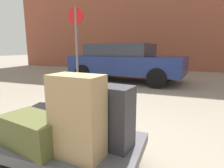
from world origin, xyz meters
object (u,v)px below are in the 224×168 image
at_px(luggage_cart, 71,146).
at_px(suitcase_black_rear_left, 53,119).
at_px(duffel_bag_olive_stacked_top, 34,131).
at_px(suitcase_charcoal_front_right, 111,117).
at_px(parked_car, 125,61).
at_px(suitcase_tan_center, 77,117).
at_px(no_parking_sign, 76,40).

bearing_deg(luggage_cart, suitcase_black_rear_left, 153.26).
bearing_deg(luggage_cart, duffel_bag_olive_stacked_top, -139.05).
bearing_deg(suitcase_charcoal_front_right, luggage_cart, -165.81).
relative_size(luggage_cart, parked_car, 0.31).
xyz_separation_m(luggage_cart, suitcase_tan_center, (0.22, -0.21, 0.41)).
height_order(suitcase_charcoal_front_right, parked_car, parked_car).
height_order(luggage_cart, duffel_bag_olive_stacked_top, duffel_bag_olive_stacked_top).
bearing_deg(suitcase_tan_center, suitcase_black_rear_left, 151.32).
relative_size(suitcase_tan_center, suitcase_charcoal_front_right, 1.22).
bearing_deg(parked_car, duffel_bag_olive_stacked_top, -81.97).
bearing_deg(duffel_bag_olive_stacked_top, suitcase_tan_center, 10.85).
height_order(luggage_cart, parked_car, parked_car).
xyz_separation_m(suitcase_tan_center, parked_car, (-1.26, 5.67, 0.08)).
xyz_separation_m(luggage_cart, no_parking_sign, (-2.03, 3.59, 1.23)).
bearing_deg(suitcase_black_rear_left, duffel_bag_olive_stacked_top, -86.93).
relative_size(luggage_cart, duffel_bag_olive_stacked_top, 2.28).
bearing_deg(luggage_cart, suitcase_charcoal_front_right, 5.58).
bearing_deg(suitcase_tan_center, duffel_bag_olive_stacked_top, -174.61).
bearing_deg(duffel_bag_olive_stacked_top, suitcase_charcoal_front_right, 32.16).
bearing_deg(suitcase_charcoal_front_right, parked_car, 113.63).
bearing_deg(suitcase_black_rear_left, parked_car, 87.62).
xyz_separation_m(suitcase_charcoal_front_right, no_parking_sign, (-2.45, 3.55, 0.88)).
distance_m(duffel_bag_olive_stacked_top, suitcase_black_rear_left, 0.38).
bearing_deg(duffel_bag_olive_stacked_top, suitcase_black_rear_left, 114.45).
relative_size(suitcase_charcoal_front_right, parked_car, 0.13).
bearing_deg(suitcase_black_rear_left, luggage_cart, -36.79).
distance_m(suitcase_black_rear_left, suitcase_charcoal_front_right, 0.77).
bearing_deg(suitcase_black_rear_left, no_parking_sign, 106.39).
height_order(suitcase_tan_center, parked_car, parked_car).
relative_size(duffel_bag_olive_stacked_top, no_parking_sign, 0.25).
distance_m(duffel_bag_olive_stacked_top, parked_car, 5.73).
height_order(duffel_bag_olive_stacked_top, suitcase_black_rear_left, duffel_bag_olive_stacked_top).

